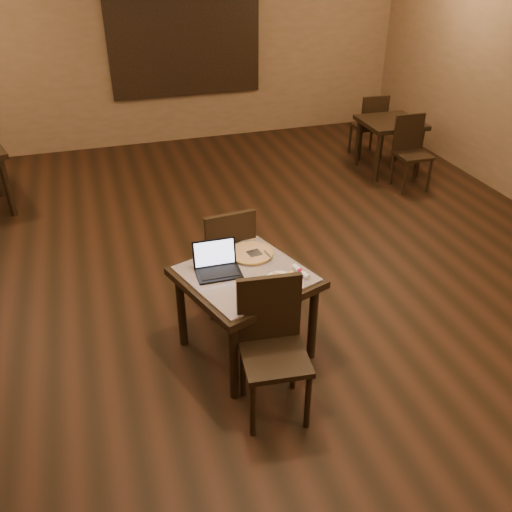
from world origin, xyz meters
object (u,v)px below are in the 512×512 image
object	(u,v)px
other_table_a_chair_near	(411,148)
other_table_a_chair_far	(370,123)
laptop	(217,264)
chair_main_far	(227,254)
pizza_pan	(251,255)
other_table_a	(390,129)
tiled_table	(246,284)
chair_main_near	(272,340)

from	to	relation	value
other_table_a_chair_near	other_table_a_chair_far	xyz separation A→B (m)	(-0.00, 1.12, 0.00)
laptop	other_table_a_chair_far	world-z (taller)	laptop
chair_main_far	other_table_a_chair_near	xyz separation A→B (m)	(3.04, 1.97, -0.04)
pizza_pan	other_table_a_chair_far	xyz separation A→B (m)	(2.92, 3.46, -0.23)
other_table_a	other_table_a_chair_far	world-z (taller)	other_table_a_chair_far
tiled_table	laptop	xyz separation A→B (m)	(-0.20, 0.10, 0.16)
chair_main_near	laptop	size ratio (longest dim) A/B	3.02
chair_main_far	tiled_table	bearing A→B (deg)	83.73
chair_main_near	other_table_a_chair_near	distance (m)	4.40
pizza_pan	other_table_a	world-z (taller)	pizza_pan
chair_main_near	other_table_a_chair_near	bearing A→B (deg)	52.76
other_table_a	other_table_a_chair_near	size ratio (longest dim) A/B	0.85
tiled_table	chair_main_far	world-z (taller)	chair_main_far
tiled_table	pizza_pan	distance (m)	0.29
tiled_table	other_table_a	distance (m)	4.37
laptop	other_table_a_chair_far	size ratio (longest dim) A/B	0.36
other_table_a_chair_far	chair_main_near	bearing A→B (deg)	56.46
tiled_table	chair_main_near	bearing A→B (deg)	-108.00
laptop	pizza_pan	xyz separation A→B (m)	(0.32, 0.14, -0.06)
laptop	other_table_a_chair_near	size ratio (longest dim) A/B	0.36
tiled_table	pizza_pan	bearing A→B (deg)	44.49
tiled_table	laptop	distance (m)	0.28
chair_main_far	other_table_a	world-z (taller)	chair_main_far
chair_main_far	other_table_a_chair_near	bearing A→B (deg)	-152.48
pizza_pan	other_table_a_chair_far	world-z (taller)	other_table_a_chair_far
other_table_a	other_table_a_chair_near	world-z (taller)	other_table_a_chair_near
laptop	pizza_pan	size ratio (longest dim) A/B	1.01
chair_main_far	other_table_a_chair_near	world-z (taller)	chair_main_far
chair_main_near	other_table_a	size ratio (longest dim) A/B	1.28
tiled_table	chair_main_far	xyz separation A→B (m)	(0.01, 0.61, -0.08)
chair_main_near	laptop	xyz separation A→B (m)	(-0.21, 0.71, 0.24)
tiled_table	other_table_a	xyz separation A→B (m)	(3.04, 3.14, -0.04)
other_table_a	other_table_a_chair_near	distance (m)	0.56
tiled_table	chair_main_far	bearing A→B (deg)	70.25
chair_main_far	pizza_pan	xyz separation A→B (m)	(0.11, -0.37, 0.19)
chair_main_far	other_table_a_chair_far	distance (m)	4.33
tiled_table	pizza_pan	size ratio (longest dim) A/B	3.42
chair_main_far	chair_main_near	bearing A→B (deg)	84.60
tiled_table	other_table_a_chair_far	xyz separation A→B (m)	(3.04, 3.70, -0.12)
other_table_a	chair_main_far	bearing A→B (deg)	-138.59
pizza_pan	other_table_a	size ratio (longest dim) A/B	0.42
pizza_pan	other_table_a_chair_near	distance (m)	3.75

